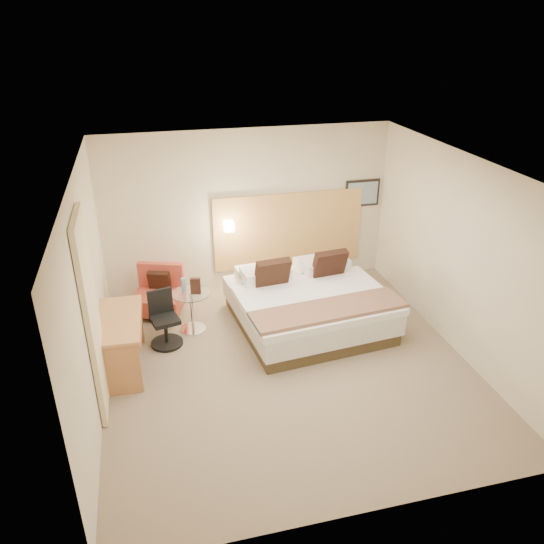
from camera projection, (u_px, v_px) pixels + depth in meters
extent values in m
cube|color=#806D56|center=(287.00, 364.00, 7.22)|extent=(4.80, 5.00, 0.02)
cube|color=white|center=(290.00, 168.00, 6.03)|extent=(4.80, 5.00, 0.02)
cube|color=beige|center=(248.00, 210.00, 8.81)|extent=(4.80, 0.02, 2.70)
cube|color=beige|center=(369.00, 403.00, 4.43)|extent=(4.80, 0.02, 2.70)
cube|color=beige|center=(87.00, 297.00, 6.10)|extent=(0.02, 5.00, 2.70)
cube|color=beige|center=(460.00, 255.00, 7.15)|extent=(0.02, 5.00, 2.70)
cube|color=tan|center=(289.00, 230.00, 9.11)|extent=(2.60, 0.04, 1.30)
cube|color=black|center=(362.00, 193.00, 9.16)|extent=(0.62, 0.03, 0.47)
cube|color=gray|center=(363.00, 193.00, 9.15)|extent=(0.54, 0.01, 0.39)
cylinder|color=white|center=(228.00, 225.00, 8.75)|extent=(0.02, 0.12, 0.02)
cube|color=#FFEDC6|center=(229.00, 226.00, 8.70)|extent=(0.15, 0.15, 0.15)
cube|color=beige|center=(92.00, 317.00, 5.95)|extent=(0.06, 0.90, 2.42)
cylinder|color=#84A6CD|center=(183.00, 285.00, 7.69)|extent=(0.08, 0.08, 0.23)
cube|color=#341C15|center=(196.00, 286.00, 7.64)|extent=(0.16, 0.09, 0.25)
cube|color=#403420|center=(308.00, 318.00, 8.10)|extent=(2.23, 2.23, 0.19)
cube|color=silver|center=(308.00, 304.00, 8.00)|extent=(2.30, 2.30, 0.31)
cube|color=white|center=(317.00, 301.00, 7.66)|extent=(2.30, 1.72, 0.10)
cube|color=white|center=(260.00, 273.00, 8.38)|extent=(0.77, 0.47, 0.19)
cube|color=white|center=(318.00, 264.00, 8.69)|extent=(0.77, 0.47, 0.19)
cube|color=white|center=(266.00, 274.00, 8.11)|extent=(0.77, 0.47, 0.19)
cube|color=silver|center=(325.00, 265.00, 8.42)|extent=(0.77, 0.47, 0.19)
cube|color=black|center=(272.00, 275.00, 7.91)|extent=(0.55, 0.33, 0.54)
cube|color=black|center=(329.00, 265.00, 8.20)|extent=(0.55, 0.33, 0.54)
cube|color=#DD552D|center=(329.00, 310.00, 7.27)|extent=(2.24, 0.80, 0.05)
cube|color=tan|center=(136.00, 319.00, 8.19)|extent=(0.09, 0.09, 0.09)
cube|color=tan|center=(173.00, 320.00, 8.14)|extent=(0.09, 0.09, 0.09)
cube|color=tan|center=(146.00, 303.00, 8.64)|extent=(0.09, 0.09, 0.09)
cube|color=#A3704C|center=(181.00, 304.00, 8.60)|extent=(0.09, 0.09, 0.09)
cube|color=#A43B2C|center=(158.00, 301.00, 8.31)|extent=(0.89, 0.84, 0.27)
cube|color=#AC3B2E|center=(161.00, 275.00, 8.40)|extent=(0.72, 0.34, 0.41)
cube|color=black|center=(160.00, 281.00, 8.34)|extent=(0.38, 0.28, 0.36)
cylinder|color=silver|center=(193.00, 329.00, 7.99)|extent=(0.46, 0.46, 0.02)
cylinder|color=white|center=(192.00, 311.00, 7.85)|extent=(0.05, 0.05, 0.59)
cylinder|color=white|center=(191.00, 293.00, 7.72)|extent=(0.68, 0.68, 0.01)
cube|color=#BB7E49|center=(119.00, 320.00, 6.81)|extent=(0.61, 1.24, 0.04)
cube|color=#B37346|center=(120.00, 370.00, 6.48)|extent=(0.51, 0.06, 0.72)
cube|color=#A66C41|center=(124.00, 323.00, 7.48)|extent=(0.51, 0.06, 0.72)
cube|color=#C07D4B|center=(123.00, 325.00, 6.86)|extent=(0.50, 1.15, 0.10)
cylinder|color=black|center=(167.00, 343.00, 7.62)|extent=(0.55, 0.55, 0.04)
cylinder|color=black|center=(166.00, 331.00, 7.54)|extent=(0.06, 0.06, 0.35)
cube|color=black|center=(165.00, 320.00, 7.45)|extent=(0.44, 0.44, 0.06)
cube|color=black|center=(160.00, 301.00, 7.49)|extent=(0.35, 0.12, 0.37)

